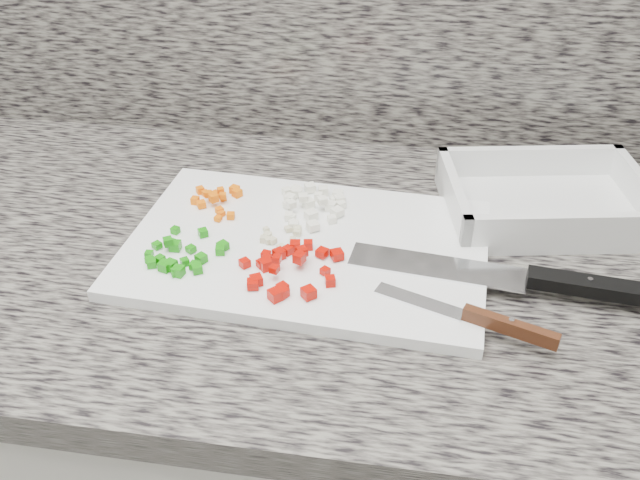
# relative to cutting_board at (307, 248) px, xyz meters

# --- Properties ---
(cabinet) EXTENTS (3.92, 0.62, 0.86)m
(cabinet) POSITION_rel_cutting_board_xyz_m (-0.09, 0.02, -0.48)
(cabinet) COLOR beige
(cabinet) RESTS_ON ground
(countertop) EXTENTS (3.96, 0.64, 0.04)m
(countertop) POSITION_rel_cutting_board_xyz_m (-0.09, 0.02, -0.03)
(countertop) COLOR slate
(countertop) RESTS_ON cabinet
(cutting_board) EXTENTS (0.45, 0.32, 0.01)m
(cutting_board) POSITION_rel_cutting_board_xyz_m (0.00, 0.00, 0.00)
(cutting_board) COLOR white
(cutting_board) RESTS_ON countertop
(carrot_pile) EXTENTS (0.07, 0.08, 0.02)m
(carrot_pile) POSITION_rel_cutting_board_xyz_m (-0.13, 0.07, 0.01)
(carrot_pile) COLOR #FA6A05
(carrot_pile) RESTS_ON cutting_board
(onion_pile) EXTENTS (0.09, 0.11, 0.02)m
(onion_pile) POSITION_rel_cutting_board_xyz_m (-0.01, 0.08, 0.01)
(onion_pile) COLOR white
(onion_pile) RESTS_ON cutting_board
(green_pepper_pile) EXTENTS (0.10, 0.10, 0.02)m
(green_pepper_pile) POSITION_rel_cutting_board_xyz_m (-0.14, -0.06, 0.01)
(green_pepper_pile) COLOR #16860C
(green_pepper_pile) RESTS_ON cutting_board
(red_pepper_pile) EXTENTS (0.12, 0.12, 0.02)m
(red_pepper_pile) POSITION_rel_cutting_board_xyz_m (-0.01, -0.06, 0.01)
(red_pepper_pile) COLOR #B60B02
(red_pepper_pile) RESTS_ON cutting_board
(garlic_pile) EXTENTS (0.05, 0.05, 0.01)m
(garlic_pile) POSITION_rel_cutting_board_xyz_m (-0.03, 0.00, 0.01)
(garlic_pile) COLOR beige
(garlic_pile) RESTS_ON cutting_board
(chef_knife) EXTENTS (0.34, 0.07, 0.02)m
(chef_knife) POSITION_rel_cutting_board_xyz_m (0.27, -0.04, 0.01)
(chef_knife) COLOR white
(chef_knife) RESTS_ON cutting_board
(paring_knife) EXTENTS (0.20, 0.08, 0.02)m
(paring_knife) POSITION_rel_cutting_board_xyz_m (0.21, -0.12, 0.01)
(paring_knife) COLOR white
(paring_knife) RESTS_ON cutting_board
(tray) EXTENTS (0.29, 0.23, 0.05)m
(tray) POSITION_rel_cutting_board_xyz_m (0.30, 0.14, 0.01)
(tray) COLOR white
(tray) RESTS_ON countertop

